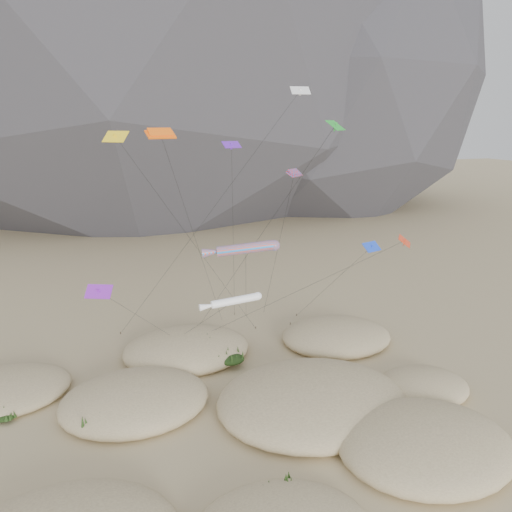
{
  "coord_description": "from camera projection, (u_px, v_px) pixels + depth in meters",
  "views": [
    {
      "loc": [
        -12.34,
        -33.53,
        25.06
      ],
      "look_at": [
        2.56,
        12.0,
        12.06
      ],
      "focal_mm": 35.0,
      "sensor_mm": 36.0,
      "label": 1
    }
  ],
  "objects": [
    {
      "name": "ground",
      "position": [
        272.0,
        436.0,
        41.02
      ],
      "size": [
        500.0,
        500.0,
        0.0
      ],
      "primitive_type": "plane",
      "color": "#CCB789",
      "rests_on": "ground"
    },
    {
      "name": "delta_kites",
      "position": [
        261.0,
        190.0,
        47.8
      ],
      "size": [
        30.68,
        21.54,
        28.53
      ],
      "color": "yellow",
      "rests_on": "ground"
    },
    {
      "name": "orange_parafoil",
      "position": [
        161.0,
        136.0,
        47.49
      ],
      "size": [
        9.61,
        10.65,
        24.45
      ],
      "color": "#FF600D",
      "rests_on": "ground"
    },
    {
      "name": "white_tube_kite",
      "position": [
        232.0,
        301.0,
        44.05
      ],
      "size": [
        6.21,
        14.57,
        10.24
      ],
      "color": "white",
      "rests_on": "ground"
    },
    {
      "name": "dune_grass",
      "position": [
        248.0,
        409.0,
        43.37
      ],
      "size": [
        40.95,
        28.94,
        1.49
      ],
      "color": "black",
      "rests_on": "ground"
    },
    {
      "name": "kite_stakes",
      "position": [
        220.0,
        327.0,
        62.37
      ],
      "size": [
        22.71,
        7.13,
        0.3
      ],
      "color": "#3F2D1E",
      "rests_on": "ground"
    },
    {
      "name": "rainbow_tube_kite",
      "position": [
        243.0,
        249.0,
        48.26
      ],
      "size": [
        8.75,
        15.98,
        13.95
      ],
      "color": "#FC3E1A",
      "rests_on": "ground"
    },
    {
      "name": "multi_parafoil",
      "position": [
        294.0,
        175.0,
        52.59
      ],
      "size": [
        2.24,
        11.86,
        20.2
      ],
      "color": "#FF1A1C",
      "rests_on": "ground"
    },
    {
      "name": "dunes",
      "position": [
        248.0,
        408.0,
        43.78
      ],
      "size": [
        48.55,
        38.33,
        3.64
      ],
      "color": "#CCB789",
      "rests_on": "ground"
    }
  ]
}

